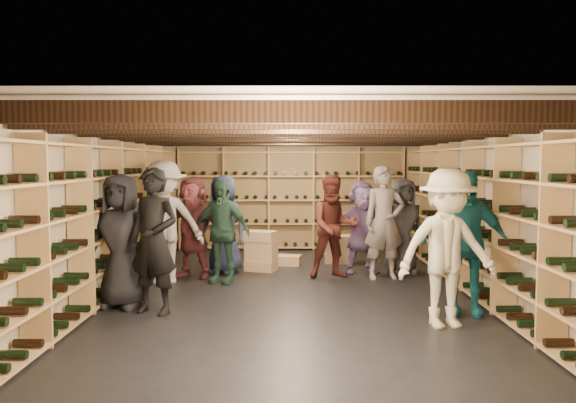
# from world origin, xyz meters

# --- Properties ---
(ground) EXTENTS (8.00, 8.00, 0.00)m
(ground) POSITION_xyz_m (0.00, 0.00, 0.00)
(ground) COLOR black
(ground) RESTS_ON ground
(walls) EXTENTS (5.52, 8.02, 2.40)m
(walls) POSITION_xyz_m (0.00, 0.00, 1.20)
(walls) COLOR #B8AA8F
(walls) RESTS_ON ground
(ceiling) EXTENTS (5.50, 8.00, 0.01)m
(ceiling) POSITION_xyz_m (0.00, 0.00, 2.40)
(ceiling) COLOR beige
(ceiling) RESTS_ON walls
(ceiling_joists) EXTENTS (5.40, 7.12, 0.18)m
(ceiling_joists) POSITION_xyz_m (0.00, 0.00, 2.26)
(ceiling_joists) COLOR black
(ceiling_joists) RESTS_ON ground
(wine_rack_left) EXTENTS (0.32, 7.50, 2.15)m
(wine_rack_left) POSITION_xyz_m (-2.57, 0.00, 1.08)
(wine_rack_left) COLOR tan
(wine_rack_left) RESTS_ON ground
(wine_rack_right) EXTENTS (0.32, 7.50, 2.15)m
(wine_rack_right) POSITION_xyz_m (2.57, 0.00, 1.08)
(wine_rack_right) COLOR tan
(wine_rack_right) RESTS_ON ground
(wine_rack_back) EXTENTS (4.70, 0.30, 2.15)m
(wine_rack_back) POSITION_xyz_m (0.00, 3.83, 1.07)
(wine_rack_back) COLOR tan
(wine_rack_back) RESTS_ON ground
(crate_stack_left) EXTENTS (0.58, 0.47, 0.68)m
(crate_stack_left) POSITION_xyz_m (-0.53, 1.48, 0.34)
(crate_stack_left) COLOR tan
(crate_stack_left) RESTS_ON ground
(crate_stack_right) EXTENTS (0.53, 0.38, 0.51)m
(crate_stack_right) POSITION_xyz_m (0.86, 2.20, 0.26)
(crate_stack_right) COLOR tan
(crate_stack_right) RESTS_ON ground
(crate_loose) EXTENTS (0.55, 0.41, 0.17)m
(crate_loose) POSITION_xyz_m (-0.09, 2.01, 0.09)
(crate_loose) COLOR tan
(crate_loose) RESTS_ON ground
(person_0) EXTENTS (0.93, 0.70, 1.71)m
(person_0) POSITION_xyz_m (-2.18, -0.92, 0.86)
(person_0) COLOR black
(person_0) RESTS_ON ground
(person_1) EXTENTS (0.77, 0.64, 1.79)m
(person_1) POSITION_xyz_m (-1.70, -1.19, 0.90)
(person_1) COLOR black
(person_1) RESTS_ON ground
(person_3) EXTENTS (1.25, 0.85, 1.79)m
(person_3) POSITION_xyz_m (1.73, -1.76, 0.89)
(person_3) COLOR beige
(person_3) RESTS_ON ground
(person_4) EXTENTS (1.08, 0.57, 1.76)m
(person_4) POSITION_xyz_m (2.09, -1.22, 0.88)
(person_4) COLOR teal
(person_4) RESTS_ON ground
(person_5) EXTENTS (1.58, 1.02, 1.63)m
(person_5) POSITION_xyz_m (-1.60, 0.97, 0.81)
(person_5) COLOR brown
(person_5) RESTS_ON ground
(person_6) EXTENTS (0.94, 0.78, 1.64)m
(person_6) POSITION_xyz_m (-1.13, 1.26, 0.82)
(person_6) COLOR #222D4B
(person_6) RESTS_ON ground
(person_7) EXTENTS (0.71, 0.52, 1.80)m
(person_7) POSITION_xyz_m (1.47, 0.84, 0.90)
(person_7) COLOR gray
(person_7) RESTS_ON ground
(person_8) EXTENTS (0.89, 0.75, 1.65)m
(person_8) POSITION_xyz_m (0.68, 0.94, 0.82)
(person_8) COLOR #4E1F17
(person_8) RESTS_ON ground
(person_9) EXTENTS (1.27, 0.81, 1.88)m
(person_9) POSITION_xyz_m (-1.96, 0.56, 0.94)
(person_9) COLOR #B6AFA5
(person_9) RESTS_ON ground
(person_10) EXTENTS (1.01, 0.68, 1.59)m
(person_10) POSITION_xyz_m (-1.08, 0.55, 0.79)
(person_10) COLOR #284A39
(person_10) RESTS_ON ground
(person_11) EXTENTS (1.50, 0.75, 1.55)m
(person_11) POSITION_xyz_m (1.17, 1.30, 0.77)
(person_11) COLOR slate
(person_11) RESTS_ON ground
(person_12) EXTENTS (0.90, 0.72, 1.59)m
(person_12) POSITION_xyz_m (1.84, 1.30, 0.80)
(person_12) COLOR #323136
(person_12) RESTS_ON ground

